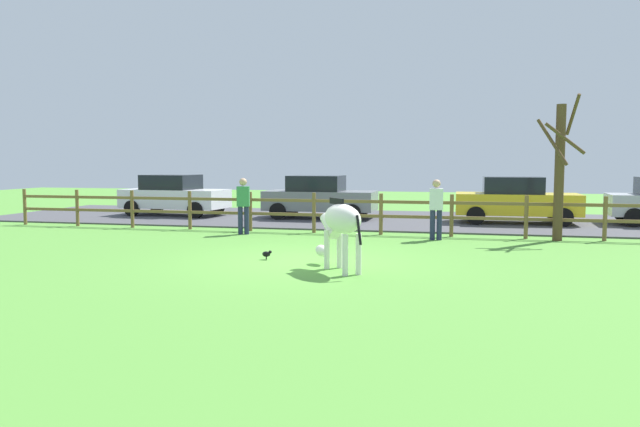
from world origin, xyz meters
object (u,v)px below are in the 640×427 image
at_px(crow_on_grass, 267,254).
at_px(visitor_left_of_tree, 436,207).
at_px(parked_car_white, 174,195).
at_px(parked_car_yellow, 516,200).
at_px(visitor_right_of_tree, 243,203).
at_px(parked_car_grey, 319,197).
at_px(zebra, 340,224).
at_px(bare_tree, 560,168).

distance_m(crow_on_grass, visitor_left_of_tree, 5.45).
bearing_deg(visitor_left_of_tree, parked_car_white, 154.94).
xyz_separation_m(parked_car_yellow, visitor_left_of_tree, (-2.42, -4.70, 0.06)).
height_order(visitor_left_of_tree, visitor_right_of_tree, same).
distance_m(parked_car_white, visitor_right_of_tree, 6.60).
relative_size(parked_car_yellow, visitor_right_of_tree, 2.45).
distance_m(visitor_left_of_tree, visitor_right_of_tree, 5.52).
bearing_deg(visitor_left_of_tree, parked_car_yellow, 62.74).
distance_m(crow_on_grass, visitor_right_of_tree, 4.75).
relative_size(crow_on_grass, parked_car_white, 0.05).
relative_size(parked_car_white, visitor_left_of_tree, 2.51).
bearing_deg(parked_car_grey, zebra, -74.27).
xyz_separation_m(crow_on_grass, parked_car_grey, (-0.99, 9.01, 0.72)).
height_order(parked_car_grey, visitor_left_of_tree, visitor_left_of_tree).
distance_m(parked_car_yellow, parked_car_grey, 6.82).
bearing_deg(visitor_right_of_tree, visitor_left_of_tree, -0.13).
distance_m(parked_car_yellow, visitor_right_of_tree, 9.22).
height_order(crow_on_grass, parked_car_yellow, parked_car_yellow).
bearing_deg(visitor_left_of_tree, visitor_right_of_tree, 179.87).
relative_size(visitor_left_of_tree, visitor_right_of_tree, 1.00).
height_order(crow_on_grass, parked_car_white, parked_car_white).
xyz_separation_m(bare_tree, crow_on_grass, (-6.60, -4.77, -1.81)).
height_order(zebra, parked_car_grey, parked_car_grey).
distance_m(crow_on_grass, parked_car_yellow, 10.64).
distance_m(parked_car_yellow, parked_car_white, 12.55).
xyz_separation_m(bare_tree, zebra, (-4.78, -5.73, -1.01)).
relative_size(bare_tree, parked_car_white, 0.94).
xyz_separation_m(bare_tree, parked_car_yellow, (-0.76, 4.11, -1.10)).
xyz_separation_m(zebra, visitor_left_of_tree, (1.59, 5.14, -0.02)).
bearing_deg(zebra, bare_tree, 50.18).
bearing_deg(parked_car_grey, parked_car_white, -179.03).
xyz_separation_m(parked_car_white, visitor_right_of_tree, (4.60, -4.72, 0.06)).
xyz_separation_m(bare_tree, parked_car_white, (-13.31, 4.14, -1.10)).
height_order(crow_on_grass, visitor_left_of_tree, visitor_left_of_tree).
bearing_deg(bare_tree, parked_car_yellow, 100.52).
relative_size(parked_car_yellow, visitor_left_of_tree, 2.45).
height_order(bare_tree, parked_car_white, bare_tree).
bearing_deg(parked_car_grey, crow_on_grass, -83.75).
height_order(bare_tree, parked_car_grey, bare_tree).
distance_m(zebra, parked_car_grey, 10.36).
bearing_deg(parked_car_yellow, parked_car_grey, 178.89).
height_order(parked_car_yellow, visitor_left_of_tree, visitor_left_of_tree).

